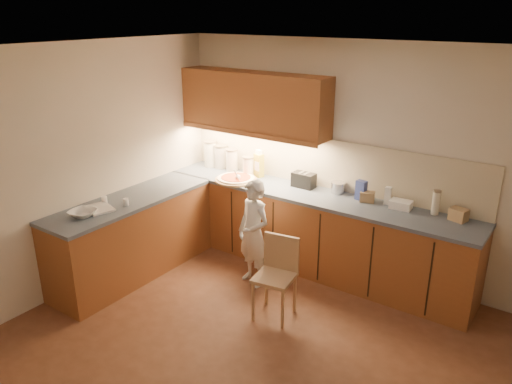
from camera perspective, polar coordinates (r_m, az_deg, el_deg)
room at (r=3.88m, az=-0.49°, el=2.01°), size 4.54×4.50×2.62m
l_counter at (r=5.78m, az=-0.73°, el=-4.65°), size 3.77×2.62×0.92m
backsplash at (r=5.84m, az=7.88°, el=3.29°), size 3.75×0.02×0.58m
upper_cabinets at (r=6.01m, az=-0.30°, el=10.23°), size 1.95×0.36×0.73m
pizza_on_board at (r=6.08m, az=-2.30°, el=1.51°), size 0.52×0.52×0.21m
child at (r=5.42m, az=-0.29°, el=-4.74°), size 0.50×0.39×1.20m
wooden_chair at (r=4.96m, az=2.44°, el=-8.98°), size 0.42×0.42×0.82m
mixing_bowl at (r=5.32m, az=-19.18°, el=-2.31°), size 0.30×0.30×0.06m
canister_a at (r=6.62m, az=-5.22°, el=4.40°), size 0.17×0.17×0.34m
canister_b at (r=6.56m, az=-4.05°, el=4.09°), size 0.17×0.17×0.31m
canister_c at (r=6.41m, az=-2.77°, el=3.68°), size 0.16×0.16×0.29m
canister_d at (r=6.24m, az=-0.87°, el=3.00°), size 0.15×0.15×0.25m
oil_jug at (r=6.18m, az=0.33°, el=3.16°), size 0.14×0.12×0.34m
toaster at (r=5.86m, az=5.47°, el=1.37°), size 0.27×0.16×0.18m
steel_pot at (r=5.73m, az=9.36°, el=0.51°), size 0.17×0.17×0.13m
blue_box at (r=5.56m, az=11.92°, el=0.19°), size 0.12×0.09×0.22m
card_box_a at (r=5.53m, az=12.60°, el=-0.53°), size 0.18×0.15×0.11m
white_bottle at (r=5.50m, az=14.84°, el=-0.40°), size 0.07×0.07×0.19m
flat_pack at (r=5.44m, az=16.23°, el=-1.38°), size 0.22×0.16×0.09m
tall_jar at (r=5.36m, az=19.87°, el=-1.11°), size 0.08×0.08×0.26m
card_box_b at (r=5.31m, az=22.15°, el=-2.41°), size 0.19×0.16×0.12m
dough_cloth at (r=5.45m, az=-17.47°, el=-1.81°), size 0.36×0.32×0.02m
spice_jar_a at (r=5.60m, az=-16.95°, el=-0.86°), size 0.07×0.07×0.08m
spice_jar_b at (r=5.48m, az=-14.66°, el=-1.11°), size 0.07×0.07×0.08m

